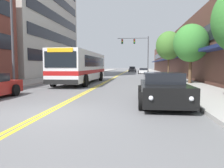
{
  "coord_description": "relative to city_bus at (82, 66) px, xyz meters",
  "views": [
    {
      "loc": [
        3.2,
        -7.19,
        1.67
      ],
      "look_at": [
        -0.3,
        23.01,
        -0.9
      ],
      "focal_mm": 35.0,
      "sensor_mm": 36.0,
      "label": 1
    }
  ],
  "objects": [
    {
      "name": "sidewalk_right",
      "position": [
        9.32,
        23.43,
        -1.58
      ],
      "size": [
        3.38,
        106.0,
        0.15
      ],
      "color": "#9E9B96",
      "rests_on": "ground_plane"
    },
    {
      "name": "ground_plane",
      "position": [
        2.13,
        23.43,
        -1.66
      ],
      "size": [
        240.0,
        240.0,
        0.0
      ],
      "primitive_type": "plane",
      "color": "slate"
    },
    {
      "name": "centre_line",
      "position": [
        2.13,
        23.43,
        -1.66
      ],
      "size": [
        0.34,
        106.0,
        0.01
      ],
      "color": "yellow",
      "rests_on": "ground_plane"
    },
    {
      "name": "street_lamp_left_near",
      "position": [
        -2.82,
        -6.55,
        2.66
      ],
      "size": [
        2.38,
        0.28,
        7.15
      ],
      "color": "#47474C",
      "rests_on": "ground_plane"
    },
    {
      "name": "car_white_parked_right_mid",
      "position": [
        6.56,
        24.48,
        -1.1
      ],
      "size": [
        2.11,
        4.66,
        1.17
      ],
      "color": "white",
      "rests_on": "ground_plane"
    },
    {
      "name": "car_slate_blue_parked_left_near",
      "position": [
        -2.28,
        16.38,
        -1.09
      ],
      "size": [
        2.04,
        4.59,
        1.22
      ],
      "color": "#475675",
      "rests_on": "ground_plane"
    },
    {
      "name": "city_bus",
      "position": [
        0.0,
        0.0,
        0.0
      ],
      "size": [
        2.91,
        11.95,
        2.92
      ],
      "color": "silver",
      "rests_on": "ground_plane"
    },
    {
      "name": "traffic_signal_mast",
      "position": [
        5.43,
        21.59,
        3.46
      ],
      "size": [
        5.91,
        0.38,
        7.23
      ],
      "color": "#47474C",
      "rests_on": "ground_plane"
    },
    {
      "name": "car_black_parked_right_foreground",
      "position": [
        6.44,
        -11.13,
        -1.01
      ],
      "size": [
        2.12,
        4.74,
        1.37
      ],
      "color": "black",
      "rests_on": "ground_plane"
    },
    {
      "name": "fire_hydrant",
      "position": [
        8.07,
        -2.14,
        -1.11
      ],
      "size": [
        0.28,
        0.2,
        0.8
      ],
      "color": "yellow",
      "rests_on": "sidewalk_right"
    },
    {
      "name": "car_dark_grey_moving_lead",
      "position": [
        4.02,
        37.1,
        -1.01
      ],
      "size": [
        1.99,
        4.31,
        1.43
      ],
      "color": "#38383D",
      "rests_on": "ground_plane"
    },
    {
      "name": "street_tree_right_far",
      "position": [
        9.18,
        7.19,
        2.48
      ],
      "size": [
        3.19,
        3.19,
        5.75
      ],
      "color": "brown",
      "rests_on": "sidewalk_right"
    },
    {
      "name": "sidewalk_left",
      "position": [
        -5.07,
        23.43,
        -1.58
      ],
      "size": [
        3.38,
        106.0,
        0.15
      ],
      "color": "#9E9B96",
      "rests_on": "ground_plane"
    },
    {
      "name": "street_tree_right_mid",
      "position": [
        9.86,
        -1.19,
        1.92
      ],
      "size": [
        2.94,
        2.94,
        5.06
      ],
      "color": "brown",
      "rests_on": "sidewalk_right"
    },
    {
      "name": "storefront_row_right",
      "position": [
        15.23,
        23.43,
        1.89
      ],
      "size": [
        9.1,
        68.0,
        7.11
      ],
      "color": "brown",
      "rests_on": "ground_plane"
    }
  ]
}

